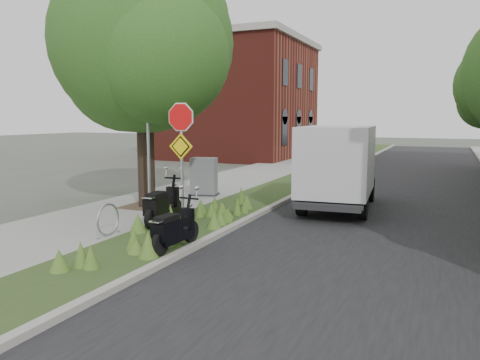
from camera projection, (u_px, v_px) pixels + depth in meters
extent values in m
plane|color=#4C5147|center=(224.00, 247.00, 10.39)|extent=(120.00, 120.00, 0.00)
cube|color=gray|center=(236.00, 180.00, 21.15)|extent=(3.50, 60.00, 0.12)
cube|color=#28421C|center=(294.00, 183.00, 20.04)|extent=(2.00, 60.00, 0.12)
cube|color=#9E9991|center=(317.00, 184.00, 19.64)|extent=(0.20, 60.00, 0.13)
cube|color=black|center=(405.00, 191.00, 18.24)|extent=(7.00, 60.00, 0.01)
cylinder|color=black|center=(145.00, 134.00, 14.22)|extent=(0.52, 0.52, 4.48)
sphere|color=#244E1A|center=(143.00, 42.00, 13.86)|extent=(5.40, 5.40, 5.40)
sphere|color=#244E1A|center=(127.00, 69.00, 15.17)|extent=(4.05, 4.05, 4.05)
sphere|color=#244E1A|center=(161.00, 56.00, 12.88)|extent=(3.78, 3.78, 3.78)
cube|color=#473828|center=(147.00, 206.00, 14.52)|extent=(1.40, 1.40, 0.01)
cylinder|color=#A5A8AD|center=(148.00, 144.00, 13.03)|extent=(0.08, 0.08, 4.00)
torus|color=#A5A8AD|center=(108.00, 220.00, 10.87)|extent=(0.05, 0.77, 0.77)
cube|color=#A5A8AD|center=(98.00, 238.00, 10.59)|extent=(0.06, 0.06, 0.04)
cube|color=#A5A8AD|center=(118.00, 231.00, 11.24)|extent=(0.06, 0.06, 0.04)
cylinder|color=#A5A8AD|center=(182.00, 169.00, 11.28)|extent=(0.07, 0.07, 3.00)
cylinder|color=red|center=(181.00, 117.00, 11.09)|extent=(0.86, 0.03, 0.86)
cylinder|color=white|center=(181.00, 117.00, 11.10)|extent=(0.94, 0.02, 0.94)
cube|color=yellow|center=(181.00, 146.00, 11.18)|extent=(0.64, 0.03, 0.64)
cube|color=maroon|center=(238.00, 101.00, 33.60)|extent=(9.00, 10.00, 8.00)
cube|color=#9E9991|center=(238.00, 43.00, 33.06)|extent=(9.40, 10.40, 0.40)
cylinder|color=black|center=(175.00, 209.00, 12.73)|extent=(0.17, 0.55, 0.54)
cylinder|color=black|center=(152.00, 218.00, 11.53)|extent=(0.17, 0.55, 0.54)
cube|color=black|center=(163.00, 213.00, 12.08)|extent=(0.45, 1.22, 0.19)
cube|color=black|center=(156.00, 206.00, 11.71)|extent=(0.43, 0.70, 0.42)
cube|color=black|center=(157.00, 195.00, 11.72)|extent=(0.36, 0.65, 0.12)
cylinder|color=black|center=(191.00, 231.00, 10.33)|extent=(0.13, 0.48, 0.48)
cylinder|color=black|center=(160.00, 244.00, 9.33)|extent=(0.13, 0.48, 0.48)
cube|color=black|center=(175.00, 237.00, 9.79)|extent=(0.36, 1.07, 0.17)
cube|color=black|center=(166.00, 230.00, 9.47)|extent=(0.36, 0.61, 0.37)
cube|color=black|center=(167.00, 218.00, 9.48)|extent=(0.30, 0.56, 0.11)
cube|color=#262628|center=(338.00, 194.00, 14.65)|extent=(2.21, 4.94, 0.16)
cube|color=#B7BABC|center=(346.00, 164.00, 16.29)|extent=(1.96, 1.42, 1.45)
cube|color=silver|center=(337.00, 160.00, 14.03)|extent=(2.28, 3.60, 2.00)
cube|color=#262628|center=(204.00, 194.00, 16.65)|extent=(1.11, 0.86, 0.04)
cube|color=slate|center=(204.00, 176.00, 16.57)|extent=(0.98, 0.73, 1.33)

